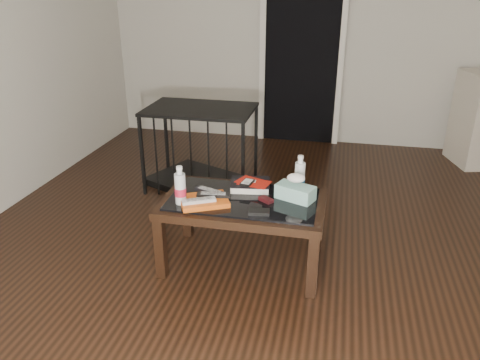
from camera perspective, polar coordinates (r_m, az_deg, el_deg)
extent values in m
plane|color=black|center=(3.18, 9.53, -9.53)|extent=(5.00, 5.00, 0.00)
plane|color=beige|center=(5.19, 12.44, 18.89)|extent=(5.00, 0.00, 5.00)
cube|color=black|center=(5.22, 7.55, 15.36)|extent=(0.80, 0.05, 2.00)
cube|color=silver|center=(5.24, 2.78, 15.56)|extent=(0.06, 0.04, 2.04)
cube|color=silver|center=(5.17, 12.32, 14.97)|extent=(0.06, 0.04, 2.04)
cube|color=black|center=(2.91, -9.67, -8.18)|extent=(0.06, 0.06, 0.40)
cube|color=black|center=(2.74, 8.84, -10.38)|extent=(0.06, 0.06, 0.40)
cube|color=black|center=(3.34, -6.42, -3.67)|extent=(0.06, 0.06, 0.40)
cube|color=black|center=(3.18, 9.55, -5.27)|extent=(0.06, 0.06, 0.40)
cube|color=black|center=(2.90, 0.41, -2.90)|extent=(1.00, 0.60, 0.05)
cube|color=black|center=(2.89, 0.42, -2.35)|extent=(0.90, 0.50, 0.01)
cube|color=black|center=(4.20, -4.59, -0.29)|extent=(1.07, 0.91, 0.06)
cube|color=black|center=(3.98, -4.90, 8.59)|extent=(1.07, 0.91, 0.02)
cube|color=black|center=(3.98, -11.85, 2.89)|extent=(0.03, 0.03, 0.70)
cube|color=black|center=(3.72, 0.36, 1.96)|extent=(0.03, 0.03, 0.70)
cube|color=black|center=(4.47, -9.00, 5.36)|extent=(0.03, 0.03, 0.70)
cube|color=black|center=(4.24, 1.96, 4.66)|extent=(0.03, 0.03, 0.70)
cube|color=#C65012|center=(2.82, -4.42, -2.55)|extent=(0.34, 0.31, 0.03)
cube|color=silver|center=(2.77, -5.03, -2.49)|extent=(0.20, 0.14, 0.02)
cube|color=black|center=(2.84, -3.28, -1.79)|extent=(0.21, 0.08, 0.02)
cube|color=black|center=(2.89, -3.74, -1.32)|extent=(0.20, 0.12, 0.02)
cube|color=black|center=(3.01, 1.24, -0.61)|extent=(0.28, 0.23, 0.05)
cube|color=#A9150B|center=(3.00, 1.47, -0.19)|extent=(0.23, 0.20, 0.01)
cube|color=black|center=(2.96, 0.88, -0.29)|extent=(0.08, 0.11, 0.02)
cube|color=black|center=(2.84, 3.18, -2.41)|extent=(0.10, 0.09, 0.02)
cube|color=black|center=(2.70, 2.33, -3.90)|extent=(0.13, 0.08, 0.02)
cylinder|color=silver|center=(2.80, -7.31, -0.61)|extent=(0.07, 0.07, 0.24)
cylinder|color=silver|center=(2.96, 7.31, 0.81)|extent=(0.08, 0.08, 0.24)
cube|color=teal|center=(2.88, 6.76, -1.50)|extent=(0.26, 0.20, 0.09)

